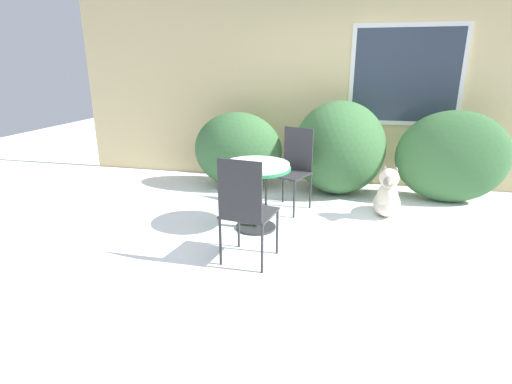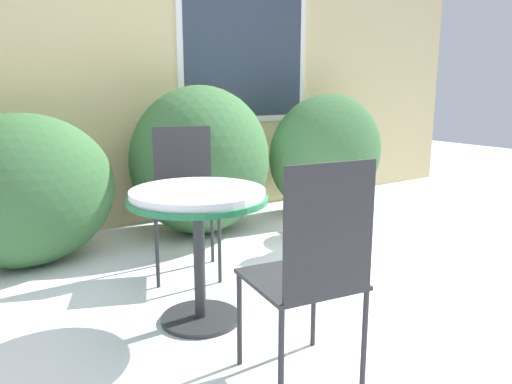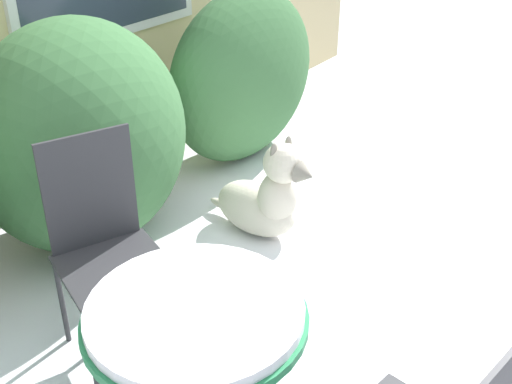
{
  "view_description": "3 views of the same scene",
  "coord_description": "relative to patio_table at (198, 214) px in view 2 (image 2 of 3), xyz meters",
  "views": [
    {
      "loc": [
        0.24,
        -3.82,
        1.73
      ],
      "look_at": [
        -0.69,
        0.12,
        0.42
      ],
      "focal_mm": 28.0,
      "sensor_mm": 36.0,
      "label": 1
    },
    {
      "loc": [
        -1.86,
        -2.14,
        1.26
      ],
      "look_at": [
        0.0,
        0.6,
        0.55
      ],
      "focal_mm": 35.0,
      "sensor_mm": 36.0,
      "label": 2
    },
    {
      "loc": [
        -1.88,
        -0.96,
        2.04
      ],
      "look_at": [
        0.72,
        0.89,
        0.25
      ],
      "focal_mm": 45.0,
      "sensor_mm": 36.0,
      "label": 3
    }
  ],
  "objects": [
    {
      "name": "shrub_middle",
      "position": [
        0.8,
        1.49,
        0.03
      ],
      "size": [
        1.22,
        1.05,
        1.26
      ],
      "color": "#386638",
      "rests_on": "ground_plane"
    },
    {
      "name": "patio_chair_far_side",
      "position": [
        0.1,
        -0.8,
        -0.07
      ],
      "size": [
        0.49,
        0.49,
        0.99
      ],
      "rotation": [
        0.0,
        0.0,
        2.99
      ],
      "color": "#2D2D30",
      "rests_on": "ground_plane"
    },
    {
      "name": "patio_chair_near_table",
      "position": [
        0.28,
        0.74,
        -0.07
      ],
      "size": [
        0.56,
        0.56,
        0.99
      ],
      "rotation": [
        0.0,
        0.0,
        -0.39
      ],
      "color": "#2D2D30",
      "rests_on": "ground_plane"
    },
    {
      "name": "patio_table",
      "position": [
        0.0,
        0.0,
        0.0
      ],
      "size": [
        0.73,
        0.73,
        0.73
      ],
      "color": "#2D2D30",
      "rests_on": "ground_plane"
    },
    {
      "name": "ground_plane",
      "position": [
        0.69,
        -0.12,
        -0.6
      ],
      "size": [
        16.0,
        16.0,
        0.0
      ],
      "primitive_type": "plane",
      "color": "white"
    },
    {
      "name": "shrub_right",
      "position": [
        2.21,
        1.44,
        -0.01
      ],
      "size": [
        1.38,
        0.62,
        1.18
      ],
      "color": "#386638",
      "rests_on": "ground_plane"
    },
    {
      "name": "dog",
      "position": [
        1.41,
        0.7,
        -0.37
      ],
      "size": [
        0.36,
        0.77,
        0.63
      ],
      "rotation": [
        0.0,
        0.0,
        -0.1
      ],
      "color": "beige",
      "rests_on": "ground_plane"
    },
    {
      "name": "house_wall",
      "position": [
        0.75,
        2.08,
        0.85
      ],
      "size": [
        8.0,
        0.1,
        2.88
      ],
      "color": "#D1BC84",
      "rests_on": "ground_plane"
    },
    {
      "name": "shrub_left",
      "position": [
        -0.61,
        1.44,
        -0.06
      ],
      "size": [
        1.26,
        0.83,
        1.08
      ],
      "color": "#386638",
      "rests_on": "ground_plane"
    }
  ]
}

